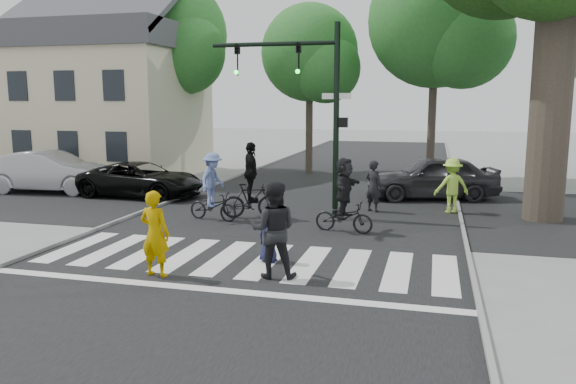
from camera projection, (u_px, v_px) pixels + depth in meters
name	position (u px, v px, depth m)	size (l,w,h in m)	color
ground	(231.00, 272.00, 12.15)	(120.00, 120.00, 0.00)	gray
road_stem	(289.00, 223.00, 16.92)	(10.00, 70.00, 0.01)	black
road_cross	(310.00, 205.00, 19.79)	(70.00, 10.00, 0.01)	black
curb_left	(138.00, 213.00, 18.18)	(0.10, 70.00, 0.10)	gray
curb_right	(464.00, 232.00, 15.65)	(0.10, 70.00, 0.10)	gray
crosswalk	(241.00, 263.00, 12.78)	(10.00, 3.85, 0.01)	silver
traffic_signal	(310.00, 93.00, 17.35)	(4.45, 0.29, 6.00)	black
bg_tree_0	(91.00, 53.00, 29.86)	(5.46, 5.20, 8.97)	brown
bg_tree_1	(173.00, 40.00, 28.03)	(6.09, 5.80, 9.80)	brown
bg_tree_2	(314.00, 57.00, 27.52)	(5.04, 4.80, 8.40)	brown
bg_tree_3	(443.00, 25.00, 24.53)	(6.30, 6.00, 10.20)	brown
house	(110.00, 98.00, 27.75)	(8.40, 8.10, 8.82)	beige
pedestrian_woman	(155.00, 234.00, 11.72)	(0.67, 0.44, 1.84)	#BF9000
pedestrian_child	(269.00, 237.00, 12.79)	(0.57, 0.37, 1.16)	#191B3F
pedestrian_adult	(273.00, 230.00, 11.63)	(0.99, 0.77, 2.03)	black
cyclist_left	(213.00, 191.00, 17.25)	(1.73, 1.17, 2.10)	black
cyclist_mid	(251.00, 187.00, 17.61)	(1.90, 1.20, 2.39)	black
cyclist_right	(344.00, 199.00, 15.66)	(1.73, 1.60, 2.11)	black
car_suv	(142.00, 180.00, 21.50)	(2.22, 4.81, 1.34)	black
car_silver	(50.00, 172.00, 22.53)	(1.77, 5.07, 1.67)	#A09FA4
car_grey	(432.00, 177.00, 21.05)	(1.94, 4.81, 1.64)	#302F33
bystander_hivis	(452.00, 186.00, 18.43)	(1.17, 0.67, 1.80)	#B0E945
bystander_dark	(374.00, 186.00, 18.58)	(0.63, 0.41, 1.73)	black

